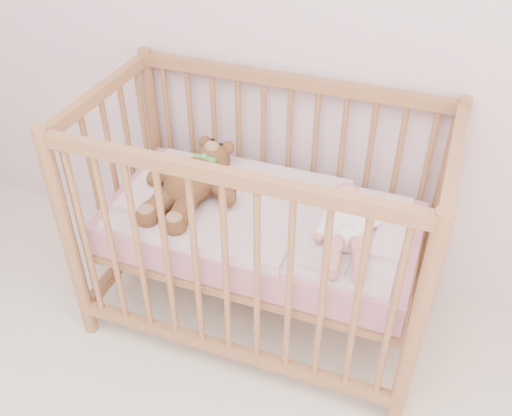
% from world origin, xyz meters
% --- Properties ---
extents(crib, '(1.36, 0.76, 1.00)m').
position_xyz_m(crib, '(-0.13, 1.60, 0.50)').
color(crib, '#A97247').
rests_on(crib, floor).
extents(mattress, '(1.22, 0.62, 0.13)m').
position_xyz_m(mattress, '(-0.13, 1.60, 0.49)').
color(mattress, '#C37A83').
rests_on(mattress, crib).
extents(blanket, '(1.10, 0.58, 0.06)m').
position_xyz_m(blanket, '(-0.13, 1.60, 0.56)').
color(blanket, pink).
rests_on(blanket, mattress).
extents(baby, '(0.35, 0.55, 0.12)m').
position_xyz_m(baby, '(0.21, 1.58, 0.64)').
color(baby, silver).
rests_on(baby, blanket).
extents(teddy_bear, '(0.44, 0.60, 0.16)m').
position_xyz_m(teddy_bear, '(-0.42, 1.58, 0.65)').
color(teddy_bear, brown).
rests_on(teddy_bear, blanket).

